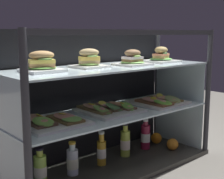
# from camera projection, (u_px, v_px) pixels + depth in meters

# --- Properties ---
(ground_plane) EXTENTS (6.00, 6.00, 0.02)m
(ground_plane) POSITION_uv_depth(u_px,v_px,m) (112.00, 171.00, 2.07)
(ground_plane) COLOR #5C5851
(ground_plane) RESTS_ON ground
(case_base_deck) EXTENTS (1.41, 0.51, 0.03)m
(case_base_deck) POSITION_uv_depth(u_px,v_px,m) (112.00, 167.00, 2.06)
(case_base_deck) COLOR #373530
(case_base_deck) RESTS_ON ground
(case_frame) EXTENTS (1.41, 0.51, 0.88)m
(case_frame) POSITION_uv_depth(u_px,v_px,m) (98.00, 92.00, 2.09)
(case_frame) COLOR #333338
(case_frame) RESTS_ON ground
(riser_lower_tier) EXTENTS (1.34, 0.44, 0.33)m
(riser_lower_tier) POSITION_uv_depth(u_px,v_px,m) (112.00, 139.00, 2.03)
(riser_lower_tier) COLOR silver
(riser_lower_tier) RESTS_ON case_base_deck
(shelf_lower_glass) EXTENTS (1.35, 0.45, 0.01)m
(shelf_lower_glass) POSITION_uv_depth(u_px,v_px,m) (112.00, 113.00, 2.00)
(shelf_lower_glass) COLOR silver
(shelf_lower_glass) RESTS_ON riser_lower_tier
(riser_upper_tier) EXTENTS (1.34, 0.44, 0.28)m
(riser_upper_tier) POSITION_uv_depth(u_px,v_px,m) (112.00, 90.00, 1.98)
(riser_upper_tier) COLOR silver
(riser_upper_tier) RESTS_ON shelf_lower_glass
(shelf_upper_glass) EXTENTS (1.35, 0.45, 0.01)m
(shelf_upper_glass) POSITION_uv_depth(u_px,v_px,m) (112.00, 67.00, 1.95)
(shelf_upper_glass) COLOR silver
(shelf_upper_glass) RESTS_ON riser_upper_tier
(plated_roll_sandwich_right_of_center) EXTENTS (0.19, 0.19, 0.11)m
(plated_roll_sandwich_right_of_center) POSITION_uv_depth(u_px,v_px,m) (42.00, 64.00, 1.66)
(plated_roll_sandwich_right_of_center) COLOR white
(plated_roll_sandwich_right_of_center) RESTS_ON shelf_upper_glass
(plated_roll_sandwich_mid_left) EXTENTS (0.18, 0.18, 0.11)m
(plated_roll_sandwich_mid_left) POSITION_uv_depth(u_px,v_px,m) (89.00, 60.00, 1.88)
(plated_roll_sandwich_mid_left) COLOR white
(plated_roll_sandwich_mid_left) RESTS_ON shelf_upper_glass
(plated_roll_sandwich_near_left_corner) EXTENTS (0.19, 0.19, 0.10)m
(plated_roll_sandwich_near_left_corner) POSITION_uv_depth(u_px,v_px,m) (133.00, 60.00, 2.01)
(plated_roll_sandwich_near_left_corner) COLOR white
(plated_roll_sandwich_near_left_corner) RESTS_ON shelf_upper_glass
(plated_roll_sandwich_near_right_corner) EXTENTS (0.21, 0.21, 0.11)m
(plated_roll_sandwich_near_right_corner) POSITION_uv_depth(u_px,v_px,m) (161.00, 57.00, 2.24)
(plated_roll_sandwich_near_right_corner) COLOR white
(plated_roll_sandwich_near_right_corner) RESTS_ON shelf_upper_glass
(open_sandwich_tray_mid_right) EXTENTS (0.34, 0.33, 0.06)m
(open_sandwich_tray_mid_right) POSITION_uv_depth(u_px,v_px,m) (51.00, 121.00, 1.73)
(open_sandwich_tray_mid_right) COLOR white
(open_sandwich_tray_mid_right) RESTS_ON shelf_lower_glass
(open_sandwich_tray_mid_left) EXTENTS (0.34, 0.33, 0.06)m
(open_sandwich_tray_mid_left) POSITION_uv_depth(u_px,v_px,m) (109.00, 108.00, 2.02)
(open_sandwich_tray_mid_left) COLOR white
(open_sandwich_tray_mid_left) RESTS_ON shelf_lower_glass
(open_sandwich_tray_near_left_corner) EXTENTS (0.34, 0.35, 0.06)m
(open_sandwich_tray_near_left_corner) POSITION_uv_depth(u_px,v_px,m) (159.00, 101.00, 2.24)
(open_sandwich_tray_near_left_corner) COLOR white
(open_sandwich_tray_near_left_corner) RESTS_ON shelf_lower_glass
(juice_bottle_front_middle) EXTENTS (0.07, 0.07, 0.22)m
(juice_bottle_front_middle) POSITION_uv_depth(u_px,v_px,m) (40.00, 170.00, 1.75)
(juice_bottle_front_middle) COLOR #AEDA53
(juice_bottle_front_middle) RESTS_ON case_base_deck
(juice_bottle_back_center) EXTENTS (0.07, 0.07, 0.20)m
(juice_bottle_back_center) POSITION_uv_depth(u_px,v_px,m) (73.00, 161.00, 1.91)
(juice_bottle_back_center) COLOR silver
(juice_bottle_back_center) RESTS_ON case_base_deck
(juice_bottle_front_left_end) EXTENTS (0.06, 0.06, 0.22)m
(juice_bottle_front_left_end) POSITION_uv_depth(u_px,v_px,m) (102.00, 151.00, 2.05)
(juice_bottle_front_left_end) COLOR gold
(juice_bottle_front_left_end) RESTS_ON case_base_deck
(juice_bottle_back_left) EXTENTS (0.07, 0.07, 0.23)m
(juice_bottle_back_left) POSITION_uv_depth(u_px,v_px,m) (125.00, 143.00, 2.19)
(juice_bottle_back_left) COLOR #BDD449
(juice_bottle_back_left) RESTS_ON case_base_deck
(juice_bottle_tucked_behind) EXTENTS (0.07, 0.07, 0.22)m
(juice_bottle_tucked_behind) POSITION_uv_depth(u_px,v_px,m) (145.00, 136.00, 2.33)
(juice_bottle_tucked_behind) COLOR maroon
(juice_bottle_tucked_behind) RESTS_ON case_base_deck
(orange_fruit_beside_bottles) EXTENTS (0.08, 0.08, 0.08)m
(orange_fruit_beside_bottles) POSITION_uv_depth(u_px,v_px,m) (156.00, 138.00, 2.45)
(orange_fruit_beside_bottles) COLOR orange
(orange_fruit_beside_bottles) RESTS_ON case_base_deck
(orange_fruit_near_left_post) EXTENTS (0.08, 0.08, 0.08)m
(orange_fruit_near_left_post) POSITION_uv_depth(u_px,v_px,m) (173.00, 144.00, 2.32)
(orange_fruit_near_left_post) COLOR orange
(orange_fruit_near_left_post) RESTS_ON case_base_deck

